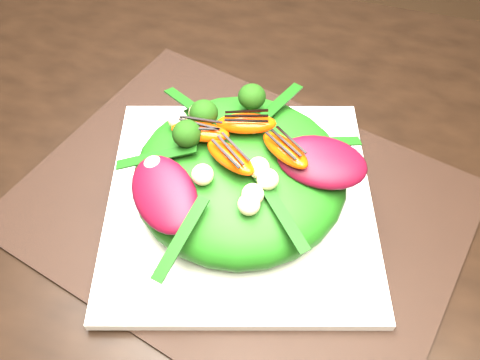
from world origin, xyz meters
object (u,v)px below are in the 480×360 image
(dining_table, at_px, (474,308))
(lettuce_mound, at_px, (240,175))
(salad_bowl, at_px, (240,194))
(orange_segment, at_px, (242,122))
(placemat, at_px, (240,206))
(plate_base, at_px, (240,202))

(dining_table, bearing_deg, lettuce_mound, 171.44)
(dining_table, relative_size, lettuce_mound, 7.68)
(dining_table, relative_size, salad_bowl, 6.86)
(dining_table, relative_size, orange_segment, 28.50)
(placemat, height_order, salad_bowl, salad_bowl)
(plate_base, bearing_deg, lettuce_mound, 0.00)
(plate_base, xyz_separation_m, salad_bowl, (0.00, 0.00, 0.01))
(plate_base, height_order, lettuce_mound, lettuce_mound)
(placemat, relative_size, orange_segment, 7.91)
(salad_bowl, relative_size, lettuce_mound, 1.12)
(plate_base, bearing_deg, orange_segment, 103.60)
(placemat, bearing_deg, dining_table, -8.56)
(placemat, relative_size, lettuce_mound, 2.13)
(dining_table, height_order, orange_segment, dining_table)
(orange_segment, bearing_deg, salad_bowl, -76.40)
(dining_table, height_order, salad_bowl, dining_table)
(dining_table, xyz_separation_m, lettuce_mound, (-0.25, 0.04, 0.07))
(dining_table, xyz_separation_m, salad_bowl, (-0.25, 0.04, 0.04))
(placemat, distance_m, plate_base, 0.01)
(salad_bowl, height_order, lettuce_mound, lettuce_mound)
(dining_table, bearing_deg, orange_segment, 165.17)
(placemat, bearing_deg, salad_bowl, 90.00)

